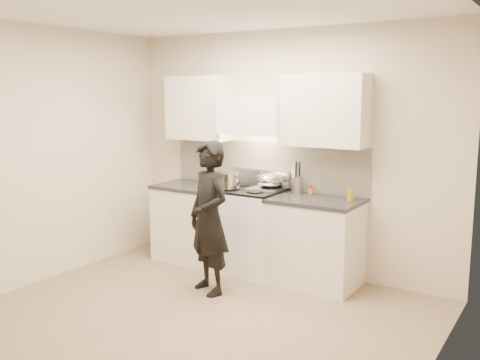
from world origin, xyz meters
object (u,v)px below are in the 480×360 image
Objects in this scene: counter_right at (315,241)px; person at (209,218)px; utensil_crock at (297,184)px; wok at (270,180)px; stove at (248,230)px.

counter_right is 0.60× the size of person.
person is at bearing -117.33° from utensil_crock.
counter_right is 1.17m from person.
utensil_crock is 0.22× the size of person.
stove is at bearing -144.08° from wok.
counter_right is 0.67m from utensil_crock.
person is at bearing -88.13° from stove.
utensil_crock is at bearing 151.21° from counter_right.
person is at bearing -100.60° from wok.
wok is at bearing 102.97° from person.
counter_right is at bearing 67.89° from person.
stove reaches higher than counter_right.
person reaches higher than utensil_crock.
person is (0.03, -0.79, 0.30)m from stove.
wok is at bearing 35.92° from stove.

